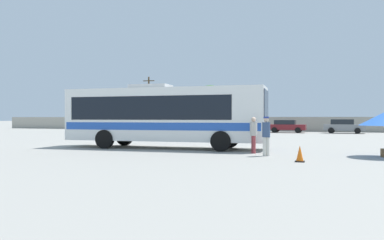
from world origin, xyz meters
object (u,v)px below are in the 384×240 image
object	(u,v)px
parked_car_second_black	(230,125)
roadside_tree_midleft	(210,98)
coach_bus_white_blue	(163,114)
traffic_cone_on_apron	(300,154)
passenger_waiting_on_apron	(266,134)
parked_car_leftmost_white	(184,125)
parked_car_third_maroon	(286,126)
utility_pole_near	(149,102)
parked_car_rightmost_grey	(344,126)
attendant_by_bus_door	(254,133)
roadside_tree_left	(143,103)

from	to	relation	value
parked_car_second_black	roadside_tree_midleft	distance (m)	10.39
coach_bus_white_blue	parked_car_second_black	size ratio (longest dim) A/B	2.51
parked_car_second_black	traffic_cone_on_apron	size ratio (longest dim) A/B	7.08
passenger_waiting_on_apron	parked_car_leftmost_white	xyz separation A→B (m)	(-14.17, 27.43, -0.21)
coach_bus_white_blue	parked_car_third_maroon	bearing A→B (deg)	79.61
utility_pole_near	traffic_cone_on_apron	distance (m)	44.45
parked_car_leftmost_white	parked_car_third_maroon	bearing A→B (deg)	-0.50
parked_car_third_maroon	parked_car_rightmost_grey	world-z (taller)	parked_car_rightmost_grey
parked_car_leftmost_white	parked_car_third_maroon	size ratio (longest dim) A/B	1.01
parked_car_second_black	utility_pole_near	distance (m)	17.02
coach_bus_white_blue	parked_car_second_black	world-z (taller)	coach_bus_white_blue
attendant_by_bus_door	roadside_tree_midleft	distance (m)	36.69
traffic_cone_on_apron	utility_pole_near	bearing A→B (deg)	123.37
coach_bus_white_blue	passenger_waiting_on_apron	world-z (taller)	coach_bus_white_blue
coach_bus_white_blue	parked_car_leftmost_white	xyz separation A→B (m)	(-8.03, 24.91, -1.12)
roadside_tree_midleft	roadside_tree_left	bearing A→B (deg)	-169.08
roadside_tree_midleft	traffic_cone_on_apron	distance (m)	40.30
attendant_by_bus_door	roadside_tree_midleft	bearing A→B (deg)	109.80
attendant_by_bus_door	utility_pole_near	world-z (taller)	utility_pole_near
utility_pole_near	roadside_tree_midleft	size ratio (longest dim) A/B	1.24
parked_car_second_black	parked_car_rightmost_grey	size ratio (longest dim) A/B	1.04
passenger_waiting_on_apron	roadside_tree_left	bearing A→B (deg)	124.49
parked_car_third_maroon	utility_pole_near	xyz separation A→B (m)	(-21.20, 7.83, 3.38)
roadside_tree_midleft	parked_car_leftmost_white	bearing A→B (deg)	-97.45
parked_car_rightmost_grey	parked_car_leftmost_white	bearing A→B (deg)	-179.83
coach_bus_white_blue	parked_car_rightmost_grey	world-z (taller)	coach_bus_white_blue
roadside_tree_midleft	traffic_cone_on_apron	size ratio (longest dim) A/B	10.04
utility_pole_near	roadside_tree_left	size ratio (longest dim) A/B	1.45
coach_bus_white_blue	roadside_tree_midleft	world-z (taller)	roadside_tree_midleft
attendant_by_bus_door	parked_car_third_maroon	xyz separation A→B (m)	(-0.84, 26.22, -0.22)
attendant_by_bus_door	roadside_tree_midleft	world-z (taller)	roadside_tree_midleft
parked_car_leftmost_white	coach_bus_white_blue	bearing A→B (deg)	-72.14
parked_car_rightmost_grey	roadside_tree_midleft	size ratio (longest dim) A/B	0.68
parked_car_third_maroon	attendant_by_bus_door	bearing A→B (deg)	-88.17
attendant_by_bus_door	parked_car_leftmost_white	distance (m)	29.55
passenger_waiting_on_apron	parked_car_third_maroon	xyz separation A→B (m)	(-1.60, 27.32, -0.23)
parked_car_third_maroon	parked_car_rightmost_grey	xyz separation A→B (m)	(6.12, 0.17, 0.04)
utility_pole_near	roadside_tree_midleft	xyz separation A→B (m)	(9.68, 0.30, 0.48)
passenger_waiting_on_apron	utility_pole_near	distance (m)	42.01
parked_car_third_maroon	passenger_waiting_on_apron	bearing A→B (deg)	-86.65
attendant_by_bus_door	parked_car_second_black	xyz separation A→B (m)	(-7.37, 26.10, -0.21)
attendant_by_bus_door	parked_car_second_black	size ratio (longest dim) A/B	0.38
parked_car_rightmost_grey	utility_pole_near	bearing A→B (deg)	164.34
coach_bus_white_blue	utility_pole_near	size ratio (longest dim) A/B	1.43
parked_car_third_maroon	roadside_tree_midleft	size ratio (longest dim) A/B	0.66
parked_car_third_maroon	traffic_cone_on_apron	xyz separation A→B (m)	(3.15, -29.15, -0.46)
parked_car_rightmost_grey	parked_car_second_black	bearing A→B (deg)	-178.67
roadside_tree_left	coach_bus_white_blue	bearing A→B (deg)	-61.42
attendant_by_bus_door	roadside_tree_midleft	size ratio (longest dim) A/B	0.27
roadside_tree_midleft	parked_car_third_maroon	bearing A→B (deg)	-35.20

